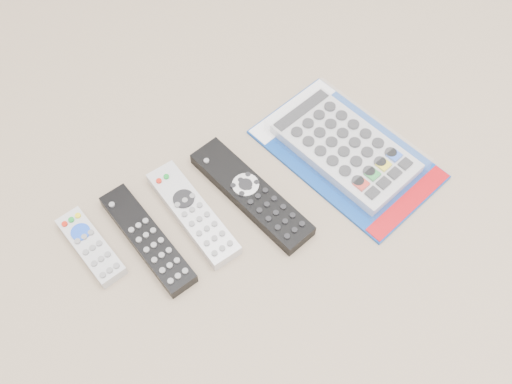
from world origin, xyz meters
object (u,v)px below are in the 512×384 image
remote_silver_dvd (193,213)px  remote_small_grey (91,246)px  remote_slim_black (148,239)px  jumbo_remote_packaged (345,147)px  remote_large_black (251,194)px

remote_silver_dvd → remote_small_grey: bearing=164.6°
remote_small_grey → remote_slim_black: 0.08m
remote_small_grey → jumbo_remote_packaged: 0.43m
remote_large_black → jumbo_remote_packaged: 0.18m
remote_silver_dvd → jumbo_remote_packaged: (0.27, -0.03, 0.01)m
remote_large_black → remote_silver_dvd: bearing=158.4°
remote_large_black → jumbo_remote_packaged: size_ratio=0.74×
remote_slim_black → remote_silver_dvd: size_ratio=1.03×
jumbo_remote_packaged → remote_small_grey: bearing=161.2°
remote_silver_dvd → jumbo_remote_packaged: bearing=-9.7°
remote_slim_black → jumbo_remote_packaged: size_ratio=0.63×
remote_silver_dvd → jumbo_remote_packaged: size_ratio=0.61×
remote_slim_black → remote_silver_dvd: bearing=-4.0°
remote_slim_black → remote_large_black: remote_large_black is taller
remote_small_grey → remote_large_black: bearing=-19.0°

